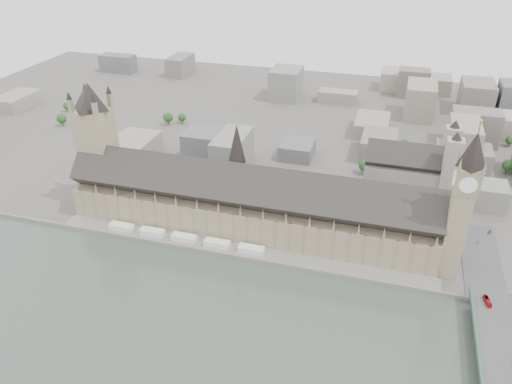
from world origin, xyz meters
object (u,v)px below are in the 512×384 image
(victoria_tower, at_px, (97,141))
(westminster_abbey, at_px, (411,175))
(red_bus_north, at_px, (487,301))
(elizabeth_tower, at_px, (463,197))
(car_approach, at_px, (489,232))
(palace_of_westminster, at_px, (249,205))

(victoria_tower, bearing_deg, westminster_abbey, 16.50)
(victoria_tower, height_order, red_bus_north, victoria_tower)
(elizabeth_tower, distance_m, victoria_tower, 260.64)
(westminster_abbey, height_order, car_approach, westminster_abbey)
(red_bus_north, xyz_separation_m, car_approach, (8.91, 76.56, -0.65))
(elizabeth_tower, xyz_separation_m, red_bus_north, (20.00, -34.60, -46.52))
(elizabeth_tower, relative_size, westminster_abbey, 1.58)
(palace_of_westminster, distance_m, elizabeth_tower, 142.94)
(palace_of_westminster, height_order, red_bus_north, palace_of_westminster)
(palace_of_westminster, xyz_separation_m, westminster_abbey, (110.92, 75.30, 2.38))
(elizabeth_tower, bearing_deg, victoria_tower, 176.04)
(elizabeth_tower, height_order, victoria_tower, elizabeth_tower)
(palace_of_westminster, height_order, westminster_abbey, westminster_abbey)
(palace_of_westminster, xyz_separation_m, victoria_tower, (-122.00, 6.30, 32.50))
(westminster_abbey, relative_size, car_approach, 14.87)
(palace_of_westminster, bearing_deg, westminster_abbey, 34.17)
(palace_of_westminster, relative_size, westminster_abbey, 3.90)
(palace_of_westminster, distance_m, car_approach, 170.04)
(palace_of_westminster, distance_m, westminster_abbey, 134.09)
(palace_of_westminster, relative_size, elizabeth_tower, 2.47)
(elizabeth_tower, relative_size, red_bus_north, 11.37)
(elizabeth_tower, xyz_separation_m, westminster_abbey, (-27.08, 87.00, -33.01))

